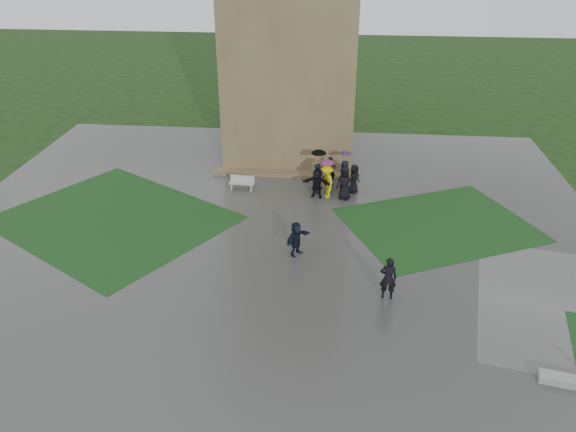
# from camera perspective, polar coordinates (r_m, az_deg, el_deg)

# --- Properties ---
(ground) EXTENTS (120.00, 120.00, 0.00)m
(ground) POSITION_cam_1_polar(r_m,az_deg,el_deg) (25.44, -2.56, -5.46)
(ground) COLOR black
(plaza) EXTENTS (34.00, 34.00, 0.02)m
(plaza) POSITION_cam_1_polar(r_m,az_deg,el_deg) (27.12, -2.00, -3.14)
(plaza) COLOR #363633
(plaza) RESTS_ON ground
(lawn_inset_left) EXTENTS (14.10, 13.46, 0.01)m
(lawn_inset_left) POSITION_cam_1_polar(r_m,az_deg,el_deg) (30.93, -17.34, -0.32)
(lawn_inset_left) COLOR #133614
(lawn_inset_left) RESTS_ON plaza
(lawn_inset_right) EXTENTS (11.12, 10.15, 0.01)m
(lawn_inset_right) POSITION_cam_1_polar(r_m,az_deg,el_deg) (30.03, 15.06, -0.86)
(lawn_inset_right) COLOR #133614
(lawn_inset_right) RESTS_ON plaza
(tower) EXTENTS (8.00, 8.00, 18.00)m
(tower) POSITION_cam_1_polar(r_m,az_deg,el_deg) (36.53, 0.45, 20.01)
(tower) COLOR brown
(tower) RESTS_ON ground
(tower_plinth) EXTENTS (9.00, 0.80, 0.22)m
(tower_plinth) POSITION_cam_1_polar(r_m,az_deg,el_deg) (34.68, -0.23, 4.32)
(tower_plinth) COLOR brown
(tower_plinth) RESTS_ON plaza
(bench) EXTENTS (1.48, 0.58, 0.84)m
(bench) POSITION_cam_1_polar(r_m,az_deg,el_deg) (32.80, -4.70, 3.40)
(bench) COLOR #AAAAA6
(bench) RESTS_ON plaza
(visitor_cluster) EXTENTS (3.41, 2.66, 2.49)m
(visitor_cluster) POSITION_cam_1_polar(r_m,az_deg,el_deg) (32.00, 4.35, 3.99)
(visitor_cluster) COLOR black
(visitor_cluster) RESTS_ON plaza
(pedestrian_mid) EXTENTS (1.37, 1.59, 1.68)m
(pedestrian_mid) POSITION_cam_1_polar(r_m,az_deg,el_deg) (26.08, 0.85, -2.31)
(pedestrian_mid) COLOR black
(pedestrian_mid) RESTS_ON plaza
(pedestrian_near) EXTENTS (0.73, 0.50, 1.93)m
(pedestrian_near) POSITION_cam_1_polar(r_m,az_deg,el_deg) (23.45, 10.15, -6.23)
(pedestrian_near) COLOR black
(pedestrian_near) RESTS_ON plaza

